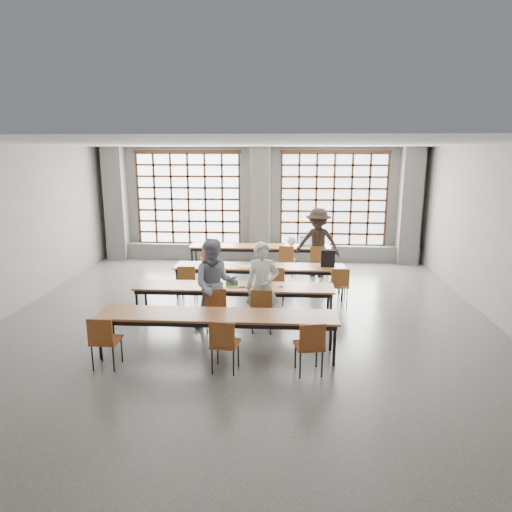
{
  "coord_description": "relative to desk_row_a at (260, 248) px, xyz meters",
  "views": [
    {
      "loc": [
        0.77,
        -8.7,
        3.39
      ],
      "look_at": [
        0.19,
        0.4,
        1.27
      ],
      "focal_mm": 32.0,
      "sensor_mm": 36.0,
      "label": 1
    }
  ],
  "objects": [
    {
      "name": "floor",
      "position": [
        -0.07,
        -4.03,
        -0.66
      ],
      "size": [
        11.0,
        11.0,
        0.0
      ],
      "primitive_type": "plane",
      "color": "#4D4D4B",
      "rests_on": "ground"
    },
    {
      "name": "ceiling",
      "position": [
        -0.07,
        -4.03,
        2.84
      ],
      "size": [
        11.0,
        11.0,
        0.0
      ],
      "primitive_type": "plane",
      "rotation": [
        3.14,
        0.0,
        0.0
      ],
      "color": "silver",
      "rests_on": "floor"
    },
    {
      "name": "wall_back",
      "position": [
        -0.07,
        1.47,
        1.09
      ],
      "size": [
        10.0,
        0.0,
        10.0
      ],
      "primitive_type": "plane",
      "rotation": [
        1.57,
        0.0,
        0.0
      ],
      "color": "slate",
      "rests_on": "floor"
    },
    {
      "name": "wall_front",
      "position": [
        -0.07,
        -9.53,
        1.09
      ],
      "size": [
        10.0,
        0.0,
        10.0
      ],
      "primitive_type": "plane",
      "rotation": [
        -1.57,
        0.0,
        0.0
      ],
      "color": "slate",
      "rests_on": "floor"
    },
    {
      "name": "wall_right",
      "position": [
        4.93,
        -4.03,
        1.09
      ],
      "size": [
        0.0,
        11.0,
        11.0
      ],
      "primitive_type": "plane",
      "rotation": [
        1.57,
        0.0,
        -1.57
      ],
      "color": "slate",
      "rests_on": "floor"
    },
    {
      "name": "column_left",
      "position": [
        -4.57,
        1.19,
        1.09
      ],
      "size": [
        0.6,
        0.55,
        3.5
      ],
      "primitive_type": "cube",
      "color": "#5B5B58",
      "rests_on": "floor"
    },
    {
      "name": "column_mid",
      "position": [
        -0.07,
        1.19,
        1.09
      ],
      "size": [
        0.6,
        0.55,
        3.5
      ],
      "primitive_type": "cube",
      "color": "#5B5B58",
      "rests_on": "floor"
    },
    {
      "name": "column_right",
      "position": [
        4.43,
        1.19,
        1.09
      ],
      "size": [
        0.6,
        0.55,
        3.5
      ],
      "primitive_type": "cube",
      "color": "#5B5B58",
      "rests_on": "floor"
    },
    {
      "name": "window_left",
      "position": [
        -2.32,
        1.39,
        1.24
      ],
      "size": [
        3.32,
        0.12,
        3.0
      ],
      "color": "white",
      "rests_on": "wall_back"
    },
    {
      "name": "window_right",
      "position": [
        2.18,
        1.39,
        1.24
      ],
      "size": [
        3.32,
        0.12,
        3.0
      ],
      "color": "white",
      "rests_on": "wall_back"
    },
    {
      "name": "sill_ledge",
      "position": [
        -0.07,
        1.27,
        -0.41
      ],
      "size": [
        9.8,
        0.35,
        0.5
      ],
      "primitive_type": "cube",
      "color": "#5B5B58",
      "rests_on": "floor"
    },
    {
      "name": "desk_row_a",
      "position": [
        0.0,
        0.0,
        0.0
      ],
      "size": [
        4.0,
        0.7,
        0.73
      ],
      "color": "brown",
      "rests_on": "floor"
    },
    {
      "name": "desk_row_b",
      "position": [
        0.12,
        -2.32,
        0.0
      ],
      "size": [
        4.0,
        0.7,
        0.73
      ],
      "color": "brown",
      "rests_on": "floor"
    },
    {
      "name": "desk_row_c",
      "position": [
        -0.3,
        -3.98,
        0.0
      ],
      "size": [
        4.0,
        0.7,
        0.73
      ],
      "color": "brown",
      "rests_on": "floor"
    },
    {
      "name": "desk_row_d",
      "position": [
        -0.4,
        -5.62,
        0.0
      ],
      "size": [
        4.0,
        0.7,
        0.73
      ],
      "color": "brown",
      "rests_on": "floor"
    },
    {
      "name": "chair_back_left",
      "position": [
        -1.38,
        -0.63,
        -0.13
      ],
      "size": [
        0.52,
        0.53,
        0.88
      ],
      "color": "brown",
      "rests_on": "floor"
    },
    {
      "name": "chair_back_mid",
      "position": [
        0.78,
        -0.63,
        -0.13
      ],
      "size": [
        0.51,
        0.51,
        0.88
      ],
      "color": "brown",
      "rests_on": "floor"
    },
    {
      "name": "chair_back_right",
      "position": [
        1.6,
        -0.63,
        -0.13
      ],
      "size": [
        0.44,
        0.44,
        0.88
      ],
      "color": "brown",
      "rests_on": "floor"
    },
    {
      "name": "chair_mid_left",
      "position": [
        -1.48,
        -2.95,
        -0.13
      ],
      "size": [
        0.44,
        0.45,
        0.88
      ],
      "color": "brown",
      "rests_on": "floor"
    },
    {
      "name": "chair_mid_centre",
      "position": [
        0.51,
        -2.95,
        -0.13
      ],
      "size": [
        0.44,
        0.44,
        0.88
      ],
      "color": "maroon",
      "rests_on": "floor"
    },
    {
      "name": "chair_mid_right",
      "position": [
        1.92,
        -2.95,
        -0.13
      ],
      "size": [
        0.44,
        0.44,
        0.88
      ],
      "color": "brown",
      "rests_on": "floor"
    },
    {
      "name": "chair_front_left",
      "position": [
        -0.59,
        -4.61,
        -0.13
      ],
      "size": [
        0.49,
        0.5,
        0.88
      ],
      "color": "brown",
      "rests_on": "floor"
    },
    {
      "name": "chair_front_right",
      "position": [
        0.29,
        -4.61,
        -0.13
      ],
      "size": [
        0.44,
        0.44,
        0.88
      ],
      "color": "brown",
      "rests_on": "floor"
    },
    {
      "name": "chair_near_left",
      "position": [
        -2.1,
        -6.25,
        -0.13
      ],
      "size": [
        0.43,
        0.44,
        0.88
      ],
      "color": "brown",
      "rests_on": "floor"
    },
    {
      "name": "chair_near_mid",
      "position": [
        -0.21,
        -6.24,
        -0.13
      ],
      "size": [
        0.46,
        0.47,
        0.88
      ],
      "color": "brown",
      "rests_on": "floor"
    },
    {
      "name": "chair_near_right",
      "position": [
        1.11,
        -6.24,
        -0.13
      ],
      "size": [
        0.49,
        0.49,
        0.88
      ],
      "color": "brown",
      "rests_on": "floor"
    },
    {
      "name": "student_male",
      "position": [
        0.3,
        -4.48,
        0.2
      ],
      "size": [
        0.67,
        0.47,
        1.73
      ],
      "primitive_type": "imported",
      "rotation": [
        0.0,
        0.0,
        0.09
      ],
      "color": "silver",
      "rests_on": "floor"
    },
    {
      "name": "student_female",
      "position": [
        -0.6,
        -4.48,
        0.23
      ],
      "size": [
        0.97,
        0.81,
        1.78
      ],
      "primitive_type": "imported",
      "rotation": [
        0.0,
        0.0,
        0.17
      ],
      "color": "#19244C",
      "rests_on": "floor"
    },
    {
      "name": "student_back",
      "position": [
        1.6,
        -0.5,
        0.28
      ],
      "size": [
        1.36,
        1.02,
        1.88
      ],
      "primitive_type": "imported",
      "rotation": [
        0.0,
        0.0,
        -0.29
      ],
      "color": "black",
      "rests_on": "floor"
    },
    {
      "name": "laptop_front",
      "position": [
        0.27,
        -3.88,
        0.13
      ],
      "size": [
        0.46,
        0.43,
        0.26
      ],
      "color": "silver",
      "rests_on": "desk_row_c"
    },
    {
      "name": "laptop_back",
      "position": [
        1.33,
        0.11,
        0.13
      ],
      "size": [
        0.43,
        0.39,
        0.26
      ],
      "color": "silver",
      "rests_on": "desk_row_a"
    },
    {
      "name": "mouse",
      "position": [
        0.65,
        -4.0,
        0.08
      ],
      "size": [
        0.1,
        0.06,
        0.04
      ],
      "primitive_type": "ellipsoid",
      "rotation": [
        0.0,
        0.0,
        -0.01
      ],
      "color": "silver",
      "rests_on": "desk_row_c"
    },
    {
      "name": "green_box",
      "position": [
        -0.35,
        -3.9,
        0.11
      ],
      "size": [
        0.26,
        0.11,
        0.09
      ],
      "primitive_type": "cube",
      "rotation": [
        0.0,
        0.0,
        0.07
      ],
      "color": "green",
      "rests_on": "desk_row_c"
    },
    {
      "name": "phone",
      "position": [
        -0.12,
        -4.08,
        0.07
      ],
      "size": [
        0.13,
        0.07,
        0.01
      ],
      "primitive_type": "cube",
      "rotation": [
        0.0,
        0.0,
        0.06
      ],
      "color": "black",
      "rests_on": "desk_row_c"
    },
    {
      "name": "paper_sheet_a",
      "position": [
        -0.48,
        -2.27,
        0.07
      ],
      "size": [
        0.34,
        0.28,
        0.0
      ],
      "primitive_type": "cube",
      "rotation": [
        0.0,
        0.0,
        -0.27
      ],
      "color": "white",
      "rests_on": "desk_row_b"
    },
    {
      "name": "paper_sheet_b",
      "position": [
        -0.18,
        -2.37,
        0.07
      ],
      "size": [
        0.33,
        0.26,
        0.0
      ],
      "primitive_type": "cube",
      "rotation": [
        0.0,
        0.0,
        0.17
      ],
      "color": "silver",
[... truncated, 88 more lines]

